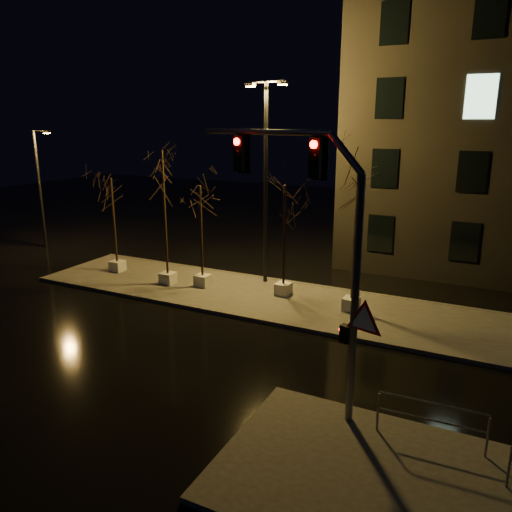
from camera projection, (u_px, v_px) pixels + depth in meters
The scene contains 12 objects.
ground at pixel (184, 351), 17.39m from camera, with size 90.00×90.00×0.00m, color black.
median at pixel (259, 297), 22.56m from camera, with size 22.00×5.00×0.15m, color #413E3A.
sidewalk_corner at pixel (374, 477), 11.14m from camera, with size 7.00×5.00×0.15m, color #413E3A.
tree_0 at pixel (112, 199), 25.18m from camera, with size 1.80×1.80×4.98m.
tree_1 at pixel (163, 181), 22.86m from camera, with size 1.80×1.80×6.50m.
tree_2 at pixel (201, 208), 22.82m from camera, with size 1.80×1.80×4.93m.
tree_3 at pixel (285, 210), 21.58m from camera, with size 1.80×1.80×5.10m.
tree_4 at pixel (357, 201), 19.55m from camera, with size 1.80×1.80×6.06m.
traffic_signal_mast at pixel (317, 233), 12.69m from camera, with size 5.87×1.72×7.41m.
streetlight_main at pixel (266, 170), 23.11m from camera, with size 2.32×0.82×9.35m.
streetlight_far at pixel (40, 184), 30.73m from camera, with size 1.42×0.26×7.26m.
guard_rail_a at pixel (431, 416), 12.03m from camera, with size 2.59×0.13×1.12m.
Camera 1 is at (9.31, -13.14, 7.78)m, focal length 35.00 mm.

